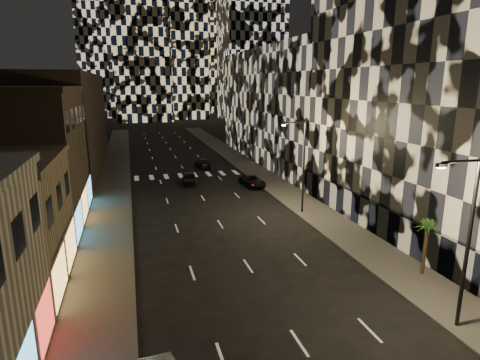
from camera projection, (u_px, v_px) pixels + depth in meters
sidewalk_left at (114, 179)px, 53.98m from camera, size 4.00×120.00×0.15m
sidewalk_right at (255, 171)px, 59.15m from camera, size 4.00×120.00×0.15m
curb_left at (130, 178)px, 54.52m from camera, size 0.20×120.00×0.15m
curb_right at (241, 171)px, 58.60m from camera, size 0.20×120.00×0.15m
retail_brown at (20, 161)px, 35.31m from camera, size 10.00×15.00×12.00m
retail_filler_left at (63, 122)px, 59.91m from camera, size 10.00×40.00×14.00m
midrise_right at (452, 102)px, 35.27m from camera, size 16.00×25.00×22.00m
midrise_base at (367, 212)px, 35.51m from camera, size 0.60×25.00×3.00m
midrise_filler_right at (300, 106)px, 66.19m from camera, size 16.00×40.00×18.00m
streetlight_near at (466, 233)px, 20.00m from camera, size 2.55×0.25×9.00m
streetlight_far at (302, 161)px, 38.74m from camera, size 2.55×0.25×9.00m
car_dark_midlane at (189, 178)px, 51.55m from camera, size 2.30×4.53×1.48m
car_dark_oncoming at (203, 163)px, 61.90m from camera, size 1.90×4.67×1.35m
car_dark_rightlane at (252, 181)px, 50.46m from camera, size 2.60×4.99×1.34m
palm_tree at (427, 229)px, 26.30m from camera, size 1.94×1.94×3.82m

